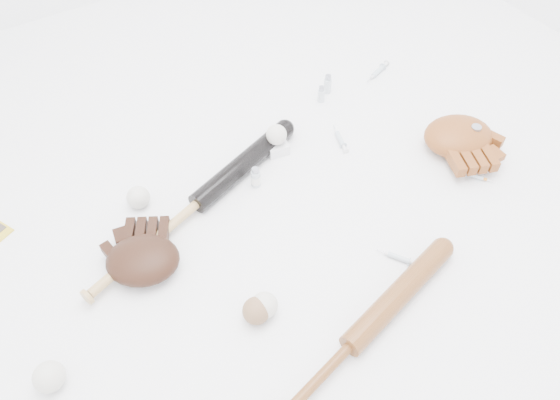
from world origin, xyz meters
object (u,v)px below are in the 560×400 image
bat_dark (198,202)px  bat_wood (351,345)px  pedestal (277,147)px  glove_dark (143,260)px

bat_dark → bat_wood: bat_dark is taller
bat_dark → bat_wood: size_ratio=1.04×
pedestal → glove_dark: bearing=-160.5°
glove_dark → bat_wood: bearing=-26.7°
pedestal → bat_wood: bearing=-108.1°
bat_wood → glove_dark: size_ratio=3.55×
bat_dark → glove_dark: (-0.22, -0.11, 0.01)m
bat_dark → glove_dark: 0.24m
glove_dark → pedestal: bearing=49.4°
bat_dark → pedestal: 0.34m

